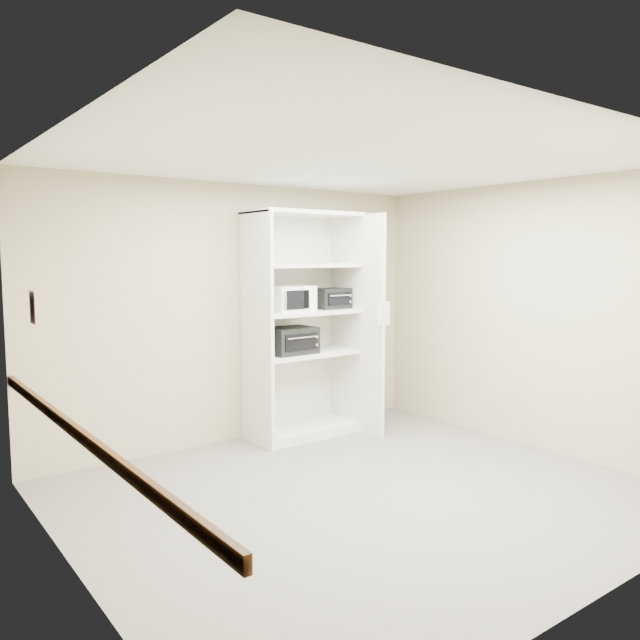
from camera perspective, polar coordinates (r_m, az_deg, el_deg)
floor at (r=5.33m, az=3.88°, el=-15.61°), size 4.50×4.00×0.01m
ceiling at (r=5.02m, az=4.09°, el=14.47°), size 4.50×4.00×0.01m
wall_back at (r=6.63m, az=-7.39°, el=0.62°), size 4.50×0.02×2.70m
wall_front at (r=3.73m, az=24.52°, el=-3.88°), size 4.50×0.02×2.70m
wall_left at (r=3.93m, az=-21.78°, el=-3.31°), size 0.02×4.00×2.70m
wall_right at (r=6.68m, az=18.76°, el=0.40°), size 0.02×4.00×2.70m
shelving_unit at (r=6.76m, az=-1.20°, el=-1.10°), size 1.24×0.92×2.42m
microwave at (r=6.54m, az=-2.75°, el=1.95°), size 0.46×0.36×0.27m
toaster_oven_upper at (r=6.92m, az=0.97°, el=1.98°), size 0.40×0.31×0.22m
toaster_oven_lower at (r=6.61m, az=-2.72°, el=-1.88°), size 0.52×0.40×0.28m
paper_sign at (r=6.59m, az=5.84°, el=0.58°), size 0.19×0.02×0.24m
chair_rail at (r=4.02m, az=-21.23°, el=-9.63°), size 0.04×3.98×0.08m
wall_poster at (r=4.85m, az=-24.77°, el=1.06°), size 0.01×0.17×0.24m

